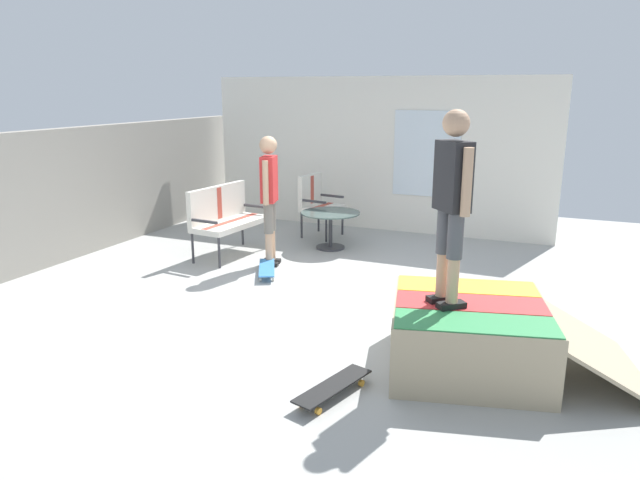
# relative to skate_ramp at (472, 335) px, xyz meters

# --- Properties ---
(ground_plane) EXTENTS (12.00, 12.00, 0.10)m
(ground_plane) POSITION_rel_skate_ramp_xyz_m (1.00, 1.93, -0.35)
(ground_plane) COLOR #A8A8A3
(back_wall_cinderblock) EXTENTS (9.00, 0.20, 1.86)m
(back_wall_cinderblock) POSITION_rel_skate_ramp_xyz_m (1.00, 5.93, 0.63)
(back_wall_cinderblock) COLOR gray
(back_wall_cinderblock) RESTS_ON ground_plane
(house_facade) EXTENTS (0.23, 6.00, 2.60)m
(house_facade) POSITION_rel_skate_ramp_xyz_m (4.80, 2.42, 0.99)
(house_facade) COLOR white
(house_facade) RESTS_ON ground_plane
(skate_ramp) EXTENTS (1.78, 2.35, 0.61)m
(skate_ramp) POSITION_rel_skate_ramp_xyz_m (0.00, 0.00, 0.00)
(skate_ramp) COLOR tan
(skate_ramp) RESTS_ON ground_plane
(patio_bench) EXTENTS (1.30, 0.68, 1.02)m
(patio_bench) POSITION_rel_skate_ramp_xyz_m (2.27, 3.93, 0.31)
(patio_bench) COLOR #38383D
(patio_bench) RESTS_ON ground_plane
(patio_chair_near_house) EXTENTS (0.69, 0.63, 1.02)m
(patio_chair_near_house) POSITION_rel_skate_ramp_xyz_m (3.86, 3.15, 0.31)
(patio_chair_near_house) COLOR #38383D
(patio_chair_near_house) RESTS_ON ground_plane
(patio_table) EXTENTS (0.90, 0.90, 0.57)m
(patio_table) POSITION_rel_skate_ramp_xyz_m (3.20, 2.63, 0.10)
(patio_table) COLOR #38383D
(patio_table) RESTS_ON ground_plane
(person_watching) EXTENTS (0.47, 0.30, 1.78)m
(person_watching) POSITION_rel_skate_ramp_xyz_m (2.08, 3.09, 0.75)
(person_watching) COLOR black
(person_watching) RESTS_ON ground_plane
(person_skater) EXTENTS (0.38, 0.37, 1.63)m
(person_skater) POSITION_rel_skate_ramp_xyz_m (-0.14, 0.22, 1.25)
(person_skater) COLOR black
(person_skater) RESTS_ON skate_ramp
(skateboard_by_bench) EXTENTS (0.80, 0.55, 0.10)m
(skateboard_by_bench) POSITION_rel_skate_ramp_xyz_m (1.66, 2.92, -0.22)
(skateboard_by_bench) COLOR #3372B2
(skateboard_by_bench) RESTS_ON ground_plane
(skateboard_spare) EXTENTS (0.82, 0.42, 0.10)m
(skateboard_spare) POSITION_rel_skate_ramp_xyz_m (-0.95, 0.93, -0.22)
(skateboard_spare) COLOR black
(skateboard_spare) RESTS_ON ground_plane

